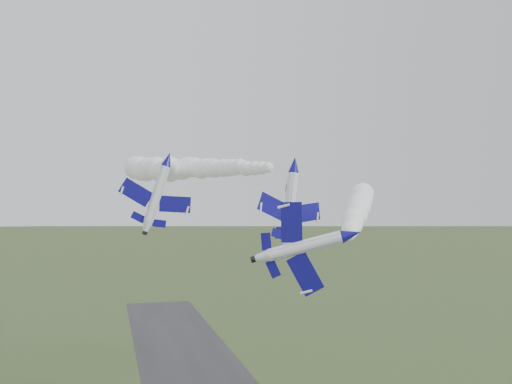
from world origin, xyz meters
TOP-DOWN VIEW (x-y plane):
  - jet_lead at (6.24, -6.90)m, footprint 7.05×11.88m
  - smoke_trail_jet_lead at (20.15, 21.70)m, footprint 26.33×54.43m
  - jet_pair_left at (-10.82, 18.59)m, footprint 10.02×12.42m
  - smoke_trail_jet_pair_left at (-6.94, 52.37)m, footprint 11.84×61.65m
  - jet_pair_right at (8.38, 18.60)m, footprint 12.03×13.93m
  - smoke_trail_jet_pair_right at (-3.45, 51.02)m, footprint 28.51×59.19m

SIDE VIEW (x-z plane):
  - jet_lead at x=6.24m, z-range 29.67..39.58m
  - smoke_trail_jet_lead at x=20.15m, z-range 34.89..39.48m
  - jet_pair_right at x=8.38m, z-range 42.04..45.80m
  - jet_pair_left at x=-10.82m, z-range 42.43..46.36m
  - smoke_trail_jet_pair_right at x=-3.45m, z-range 42.34..47.93m
  - smoke_trail_jet_pair_left at x=-6.94m, z-range 42.92..47.48m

